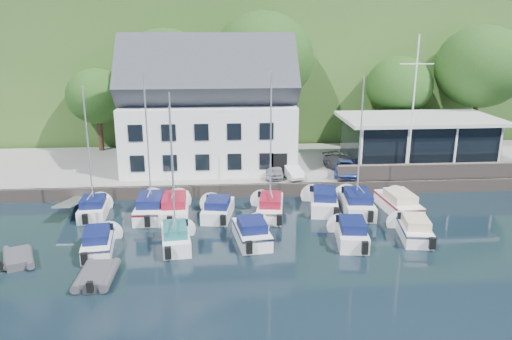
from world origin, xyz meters
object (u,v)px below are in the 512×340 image
(dinghy_0, at_px, (18,257))
(boat_r2_1, at_px, (173,175))
(boat_r2_0, at_px, (98,239))
(boat_r2_4, at_px, (414,227))
(car_silver, at_px, (274,169))
(car_blue, at_px, (346,167))
(club_pavilion, at_px, (417,140))
(boat_r1_3, at_px, (218,207))
(dinghy_1, at_px, (97,274))
(flagpole, at_px, (413,107))
(boat_r2_3, at_px, (351,230))
(boat_r1_1, at_px, (148,149))
(boat_r1_7, at_px, (398,201))
(boat_r2_2, at_px, (252,230))
(harbor_building, at_px, (209,116))
(boat_r1_0, at_px, (89,157))
(boat_r1_2, at_px, (172,152))
(boat_r1_4, at_px, (271,153))
(boat_r1_5, at_px, (324,199))
(car_white, at_px, (291,170))
(car_dgrey, at_px, (343,164))
(boat_r1_6, at_px, (360,146))

(dinghy_0, bearing_deg, boat_r2_1, -13.08)
(boat_r2_0, relative_size, boat_r2_4, 1.04)
(car_silver, bearing_deg, car_blue, 5.13)
(club_pavilion, relative_size, boat_r1_3, 2.52)
(dinghy_1, bearing_deg, boat_r1_3, 54.82)
(flagpole, height_order, boat_r2_3, flagpole)
(boat_r1_1, bearing_deg, boat_r2_0, -112.82)
(boat_r1_3, relative_size, boat_r1_7, 0.81)
(boat_r1_1, xyz_separation_m, boat_r2_2, (6.62, -4.90, -3.95))
(harbor_building, height_order, boat_r1_1, harbor_building)
(flagpole, bearing_deg, boat_r1_1, -166.43)
(boat_r1_0, xyz_separation_m, dinghy_0, (-2.58, -6.83, -3.91))
(boat_r1_2, relative_size, boat_r1_4, 1.01)
(boat_r2_3, bearing_deg, boat_r2_0, -172.83)
(club_pavilion, xyz_separation_m, car_blue, (-7.00, -3.10, -1.43))
(boat_r2_2, distance_m, boat_r2_4, 10.06)
(boat_r2_0, height_order, boat_r2_3, boat_r2_3)
(boat_r1_2, bearing_deg, boat_r1_3, -12.77)
(boat_r1_1, bearing_deg, boat_r1_7, -0.62)
(boat_r1_3, relative_size, boat_r1_5, 0.86)
(car_blue, distance_m, boat_r1_4, 9.28)
(club_pavilion, height_order, boat_r2_0, club_pavilion)
(car_white, height_order, car_dgrey, car_dgrey)
(car_silver, height_order, boat_r1_4, boat_r1_4)
(boat_r1_4, distance_m, dinghy_1, 13.73)
(boat_r1_2, height_order, boat_r1_7, boat_r1_2)
(club_pavilion, bearing_deg, boat_r1_3, -152.66)
(boat_r1_4, bearing_deg, car_silver, 89.46)
(boat_r1_6, bearing_deg, car_white, 131.66)
(car_silver, relative_size, boat_r1_2, 0.40)
(flagpole, height_order, boat_r2_2, flagpole)
(boat_r1_6, relative_size, dinghy_0, 3.41)
(harbor_building, bearing_deg, flagpole, -14.28)
(flagpole, xyz_separation_m, boat_r1_6, (-5.51, -5.05, -1.75))
(boat_r2_4, bearing_deg, car_blue, 108.49)
(boat_r2_3, bearing_deg, boat_r1_6, 78.47)
(boat_r1_7, bearing_deg, flagpole, 58.93)
(boat_r1_2, height_order, boat_r1_5, boat_r1_2)
(boat_r2_0, bearing_deg, car_dgrey, 27.29)
(boat_r2_2, distance_m, dinghy_0, 13.28)
(boat_r1_4, height_order, boat_r2_0, boat_r1_4)
(car_white, distance_m, boat_r2_4, 11.93)
(boat_r1_2, relative_size, boat_r2_0, 1.59)
(boat_r1_5, bearing_deg, car_silver, 130.22)
(car_blue, relative_size, boat_r1_0, 0.43)
(car_dgrey, relative_size, car_blue, 1.17)
(boat_r1_3, bearing_deg, boat_r2_1, -108.92)
(harbor_building, bearing_deg, club_pavilion, -1.59)
(boat_r2_4, bearing_deg, boat_r1_5, 139.34)
(boat_r2_0, xyz_separation_m, boat_r2_3, (15.03, 0.03, 0.08))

